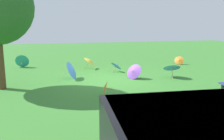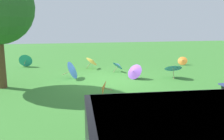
{
  "view_description": "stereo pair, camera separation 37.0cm",
  "coord_description": "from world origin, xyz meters",
  "px_view_note": "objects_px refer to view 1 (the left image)",
  "views": [
    {
      "loc": [
        2.34,
        10.86,
        2.69
      ],
      "look_at": [
        -0.07,
        0.68,
        0.6
      ],
      "focal_mm": 39.26,
      "sensor_mm": 36.0,
      "label": 1
    },
    {
      "loc": [
        1.97,
        10.93,
        2.69
      ],
      "look_at": [
        -0.07,
        0.68,
        0.6
      ],
      "focal_mm": 39.26,
      "sensor_mm": 36.0,
      "label": 2
    }
  ],
  "objects_px": {
    "parasol_blue_0": "(117,65)",
    "parasol_yellow_0": "(90,61)",
    "parasol_orange_0": "(179,60)",
    "parasol_teal_0": "(22,61)",
    "parasol_blue_2": "(172,67)",
    "parasol_purple_0": "(133,71)",
    "parasol_orange_1": "(105,88)",
    "parasol_blue_1": "(73,70)"
  },
  "relations": [
    {
      "from": "parasol_blue_1",
      "to": "parasol_purple_0",
      "type": "xyz_separation_m",
      "value": [
        -2.79,
        0.63,
        -0.07
      ]
    },
    {
      "from": "parasol_blue_0",
      "to": "parasol_blue_2",
      "type": "bearing_deg",
      "value": 139.56
    },
    {
      "from": "parasol_blue_2",
      "to": "parasol_purple_0",
      "type": "relative_size",
      "value": 1.02
    },
    {
      "from": "parasol_teal_0",
      "to": "parasol_blue_2",
      "type": "bearing_deg",
      "value": 148.43
    },
    {
      "from": "parasol_yellow_0",
      "to": "parasol_teal_0",
      "type": "distance_m",
      "value": 4.1
    },
    {
      "from": "parasol_yellow_0",
      "to": "parasol_teal_0",
      "type": "height_order",
      "value": "parasol_teal_0"
    },
    {
      "from": "parasol_yellow_0",
      "to": "parasol_orange_0",
      "type": "relative_size",
      "value": 1.23
    },
    {
      "from": "parasol_orange_0",
      "to": "parasol_purple_0",
      "type": "height_order",
      "value": "parasol_purple_0"
    },
    {
      "from": "parasol_blue_0",
      "to": "parasol_orange_0",
      "type": "distance_m",
      "value": 4.6
    },
    {
      "from": "parasol_blue_0",
      "to": "parasol_purple_0",
      "type": "xyz_separation_m",
      "value": [
        -0.37,
        1.76,
        -0.0
      ]
    },
    {
      "from": "parasol_blue_1",
      "to": "parasol_blue_2",
      "type": "xyz_separation_m",
      "value": [
        -4.68,
        0.8,
        0.09
      ]
    },
    {
      "from": "parasol_blue_0",
      "to": "parasol_orange_1",
      "type": "bearing_deg",
      "value": 69.88
    },
    {
      "from": "parasol_blue_0",
      "to": "parasol_orange_1",
      "type": "distance_m",
      "value": 4.32
    },
    {
      "from": "parasol_blue_1",
      "to": "parasol_orange_1",
      "type": "distance_m",
      "value": 3.08
    },
    {
      "from": "parasol_purple_0",
      "to": "parasol_blue_2",
      "type": "bearing_deg",
      "value": 174.89
    },
    {
      "from": "parasol_blue_2",
      "to": "parasol_orange_0",
      "type": "distance_m",
      "value": 3.89
    },
    {
      "from": "parasol_blue_1",
      "to": "parasol_orange_1",
      "type": "height_order",
      "value": "parasol_blue_1"
    },
    {
      "from": "parasol_orange_0",
      "to": "parasol_orange_1",
      "type": "distance_m",
      "value": 7.97
    },
    {
      "from": "parasol_blue_1",
      "to": "parasol_yellow_0",
      "type": "xyz_separation_m",
      "value": [
        -1.15,
        -2.3,
        0.04
      ]
    },
    {
      "from": "parasol_blue_0",
      "to": "parasol_yellow_0",
      "type": "xyz_separation_m",
      "value": [
        1.27,
        -1.17,
        0.1
      ]
    },
    {
      "from": "parasol_yellow_0",
      "to": "parasol_orange_0",
      "type": "xyz_separation_m",
      "value": [
        -5.69,
        -0.13,
        -0.19
      ]
    },
    {
      "from": "parasol_blue_2",
      "to": "parasol_orange_1",
      "type": "relative_size",
      "value": 1.58
    },
    {
      "from": "parasol_yellow_0",
      "to": "parasol_orange_1",
      "type": "distance_m",
      "value": 5.23
    },
    {
      "from": "parasol_orange_0",
      "to": "parasol_orange_1",
      "type": "relative_size",
      "value": 1.2
    },
    {
      "from": "parasol_orange_0",
      "to": "parasol_orange_1",
      "type": "height_order",
      "value": "parasol_orange_1"
    },
    {
      "from": "parasol_teal_0",
      "to": "parasol_orange_0",
      "type": "xyz_separation_m",
      "value": [
        -9.53,
        1.3,
        -0.12
      ]
    },
    {
      "from": "parasol_blue_2",
      "to": "parasol_teal_0",
      "type": "height_order",
      "value": "parasol_teal_0"
    },
    {
      "from": "parasol_blue_1",
      "to": "parasol_purple_0",
      "type": "relative_size",
      "value": 1.07
    },
    {
      "from": "parasol_blue_2",
      "to": "parasol_purple_0",
      "type": "bearing_deg",
      "value": -5.11
    },
    {
      "from": "parasol_yellow_0",
      "to": "parasol_purple_0",
      "type": "xyz_separation_m",
      "value": [
        -1.64,
        2.93,
        -0.1
      ]
    },
    {
      "from": "parasol_blue_0",
      "to": "parasol_purple_0",
      "type": "bearing_deg",
      "value": 101.77
    },
    {
      "from": "parasol_blue_2",
      "to": "parasol_yellow_0",
      "type": "xyz_separation_m",
      "value": [
        3.53,
        -3.09,
        -0.06
      ]
    },
    {
      "from": "parasol_teal_0",
      "to": "parasol_purple_0",
      "type": "distance_m",
      "value": 7.0
    },
    {
      "from": "parasol_teal_0",
      "to": "parasol_purple_0",
      "type": "relative_size",
      "value": 0.87
    },
    {
      "from": "parasol_blue_1",
      "to": "parasol_blue_2",
      "type": "relative_size",
      "value": 1.05
    },
    {
      "from": "parasol_orange_1",
      "to": "parasol_purple_0",
      "type": "relative_size",
      "value": 0.64
    },
    {
      "from": "parasol_blue_0",
      "to": "parasol_blue_2",
      "type": "distance_m",
      "value": 2.97
    },
    {
      "from": "parasol_teal_0",
      "to": "parasol_orange_1",
      "type": "distance_m",
      "value": 7.58
    },
    {
      "from": "parasol_blue_2",
      "to": "parasol_purple_0",
      "type": "distance_m",
      "value": 1.91
    },
    {
      "from": "parasol_orange_0",
      "to": "parasol_purple_0",
      "type": "relative_size",
      "value": 0.77
    },
    {
      "from": "parasol_blue_1",
      "to": "parasol_orange_1",
      "type": "bearing_deg",
      "value": 107.74
    },
    {
      "from": "parasol_orange_0",
      "to": "parasol_blue_1",
      "type": "bearing_deg",
      "value": 19.55
    }
  ]
}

